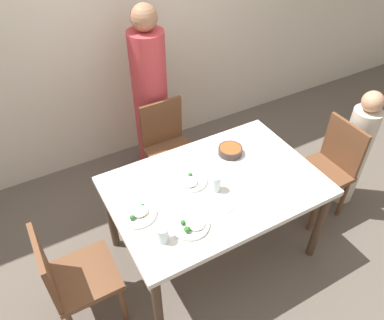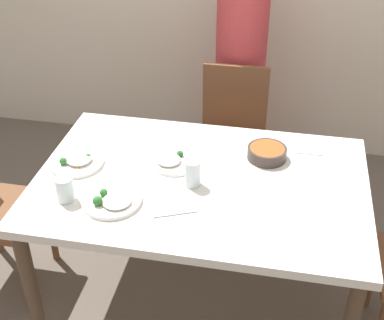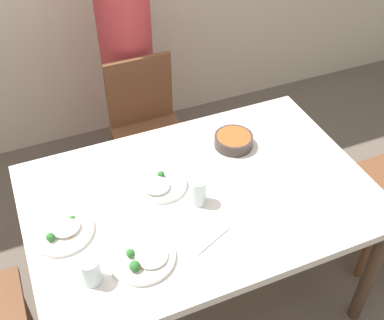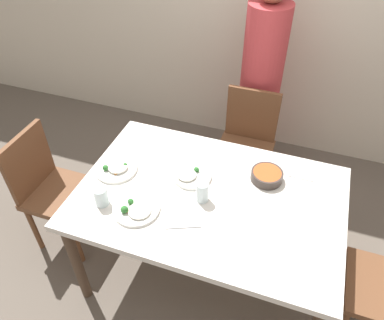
# 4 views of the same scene
# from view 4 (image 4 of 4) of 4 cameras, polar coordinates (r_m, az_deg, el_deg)

# --- Properties ---
(ground_plane) EXTENTS (10.00, 10.00, 0.00)m
(ground_plane) POSITION_cam_4_polar(r_m,az_deg,el_deg) (2.63, 2.16, -16.26)
(ground_plane) COLOR #60564C
(dining_table) EXTENTS (1.44, 0.96, 0.73)m
(dining_table) POSITION_cam_4_polar(r_m,az_deg,el_deg) (2.10, 2.61, -6.76)
(dining_table) COLOR silver
(dining_table) RESTS_ON ground_plane
(chair_adult_spot) EXTENTS (0.40, 0.40, 0.86)m
(chair_adult_spot) POSITION_cam_4_polar(r_m,az_deg,el_deg) (2.80, 8.24, 2.52)
(chair_adult_spot) COLOR brown
(chair_adult_spot) RESTS_ON ground_plane
(chair_empty_left) EXTENTS (0.40, 0.40, 0.86)m
(chair_empty_left) POSITION_cam_4_polar(r_m,az_deg,el_deg) (2.60, -20.64, -3.90)
(chair_empty_left) COLOR brown
(chair_empty_left) RESTS_ON ground_plane
(person_adult) EXTENTS (0.30, 0.30, 1.60)m
(person_adult) POSITION_cam_4_polar(r_m,az_deg,el_deg) (2.91, 10.26, 10.53)
(person_adult) COLOR #C63D42
(person_adult) RESTS_ON ground_plane
(bowl_curry) EXTENTS (0.18, 0.18, 0.06)m
(bowl_curry) POSITION_cam_4_polar(r_m,az_deg,el_deg) (2.15, 11.33, -2.34)
(bowl_curry) COLOR #3D332D
(bowl_curry) RESTS_ON dining_table
(plate_rice_adult) EXTENTS (0.25, 0.25, 0.06)m
(plate_rice_adult) POSITION_cam_4_polar(r_m,az_deg,el_deg) (1.98, -8.50, -7.36)
(plate_rice_adult) COLOR white
(plate_rice_adult) RESTS_ON dining_table
(plate_rice_child) EXTENTS (0.22, 0.22, 0.05)m
(plate_rice_child) POSITION_cam_4_polar(r_m,az_deg,el_deg) (2.13, -0.17, -2.35)
(plate_rice_child) COLOR white
(plate_rice_child) RESTS_ON dining_table
(plate_noodles) EXTENTS (0.25, 0.25, 0.05)m
(plate_noodles) POSITION_cam_4_polar(r_m,az_deg,el_deg) (2.22, -11.44, -1.23)
(plate_noodles) COLOR white
(plate_noodles) RESTS_ON dining_table
(glass_water_tall) EXTENTS (0.07, 0.07, 0.11)m
(glass_water_tall) POSITION_cam_4_polar(r_m,az_deg,el_deg) (2.02, -13.68, -5.41)
(glass_water_tall) COLOR silver
(glass_water_tall) RESTS_ON dining_table
(glass_water_short) EXTENTS (0.07, 0.07, 0.12)m
(glass_water_short) POSITION_cam_4_polar(r_m,az_deg,el_deg) (1.98, 1.58, -4.84)
(glass_water_short) COLOR silver
(glass_water_short) RESTS_ON dining_table
(napkin_folded) EXTENTS (0.14, 0.14, 0.01)m
(napkin_folded) POSITION_cam_4_polar(r_m,az_deg,el_deg) (2.27, 16.50, -1.60)
(napkin_folded) COLOR white
(napkin_folded) RESTS_ON dining_table
(fork_steel) EXTENTS (0.17, 0.09, 0.01)m
(fork_steel) POSITION_cam_4_polar(r_m,az_deg,el_deg) (1.90, -1.31, -10.08)
(fork_steel) COLOR silver
(fork_steel) RESTS_ON dining_table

